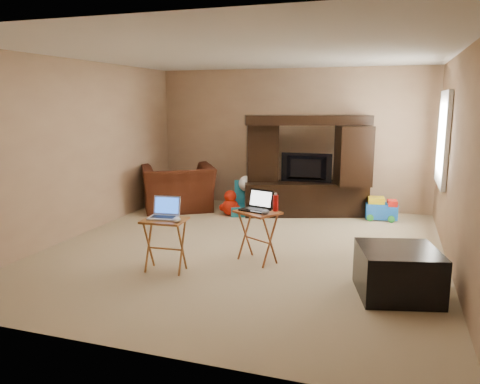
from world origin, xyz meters
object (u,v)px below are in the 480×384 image
(tray_table_right, at_px, (257,237))
(laptop_right, at_px, (255,201))
(recliner, at_px, (178,188))
(mouse_right, at_px, (266,212))
(television, at_px, (306,168))
(mouse_left, at_px, (177,220))
(tray_table_left, at_px, (165,245))
(water_bottle, at_px, (276,203))
(push_toy, at_px, (381,208))
(laptop_left, at_px, (163,208))
(entertainment_center, at_px, (306,166))
(plush_toy, at_px, (230,203))
(child_rocker, at_px, (244,198))
(ottoman, at_px, (398,272))

(tray_table_right, distance_m, laptop_right, 0.44)
(recliner, relative_size, mouse_right, 9.65)
(television, xyz_separation_m, mouse_left, (-0.83, -3.23, -0.18))
(recliner, relative_size, tray_table_left, 2.01)
(tray_table_left, distance_m, water_bottle, 1.39)
(tray_table_right, bearing_deg, push_toy, 91.46)
(television, bearing_deg, laptop_left, 70.14)
(entertainment_center, bearing_deg, plush_toy, -178.77)
(child_rocker, bearing_deg, mouse_left, -104.44)
(entertainment_center, xyz_separation_m, water_bottle, (0.09, -2.49, -0.12))
(recliner, bearing_deg, push_toy, 154.44)
(push_toy, xyz_separation_m, laptop_right, (-1.41, -2.59, 0.56))
(plush_toy, height_order, tray_table_left, tray_table_left)
(push_toy, height_order, ottoman, ottoman)
(push_toy, bearing_deg, mouse_right, -121.69)
(tray_table_right, distance_m, water_bottle, 0.46)
(ottoman, xyz_separation_m, laptop_right, (-1.65, 0.55, 0.51))
(push_toy, xyz_separation_m, tray_table_right, (-1.37, -2.61, 0.12))
(entertainment_center, height_order, mouse_right, entertainment_center)
(laptop_left, bearing_deg, water_bottle, 24.25)
(tray_table_right, bearing_deg, ottoman, 10.92)
(plush_toy, bearing_deg, recliner, 175.07)
(push_toy, relative_size, tray_table_right, 0.81)
(entertainment_center, bearing_deg, mouse_left, -123.58)
(laptop_left, xyz_separation_m, mouse_left, (0.22, -0.10, -0.09))
(laptop_right, bearing_deg, plush_toy, 133.53)
(television, height_order, mouse_left, television)
(entertainment_center, relative_size, mouse_right, 16.24)
(water_bottle, bearing_deg, laptop_right, -165.96)
(plush_toy, distance_m, push_toy, 2.51)
(recliner, distance_m, laptop_right, 3.03)
(entertainment_center, xyz_separation_m, tray_table_left, (-1.02, -3.20, -0.54))
(television, height_order, push_toy, television)
(television, height_order, plush_toy, television)
(plush_toy, height_order, laptop_right, laptop_right)
(tray_table_left, bearing_deg, plush_toy, 90.48)
(tray_table_left, bearing_deg, push_toy, 51.65)
(tray_table_left, xyz_separation_m, mouse_right, (1.04, 0.52, 0.35))
(push_toy, distance_m, ottoman, 3.15)
(television, relative_size, push_toy, 1.68)
(recliner, relative_size, water_bottle, 6.37)
(plush_toy, bearing_deg, television, 18.70)
(laptop_left, height_order, laptop_right, laptop_right)
(child_rocker, xyz_separation_m, tray_table_left, (-0.02, -2.87, 0.01))
(plush_toy, xyz_separation_m, laptop_left, (0.15, -2.72, 0.51))
(entertainment_center, height_order, laptop_right, entertainment_center)
(entertainment_center, distance_m, plush_toy, 1.43)
(entertainment_center, distance_m, laptop_right, 2.55)
(child_rocker, distance_m, water_bottle, 2.45)
(mouse_right, distance_m, water_bottle, 0.22)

